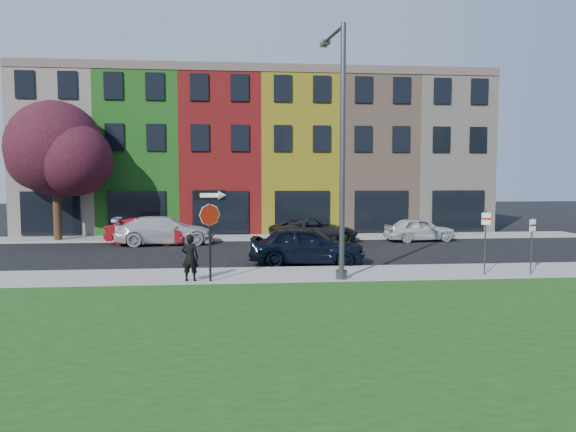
{
  "coord_description": "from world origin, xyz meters",
  "views": [
    {
      "loc": [
        -3.75,
        -15.28,
        3.58
      ],
      "look_at": [
        -1.99,
        4.0,
        2.14
      ],
      "focal_mm": 32.0,
      "sensor_mm": 36.0,
      "label": 1
    }
  ],
  "objects": [
    {
      "name": "ground",
      "position": [
        0.0,
        0.0,
        0.0
      ],
      "size": [
        120.0,
        120.0,
        0.0
      ],
      "primitive_type": "plane",
      "color": "black",
      "rests_on": "ground"
    },
    {
      "name": "sidewalk_near",
      "position": [
        2.0,
        3.0,
        0.06
      ],
      "size": [
        40.0,
        3.0,
        0.12
      ],
      "primitive_type": "cube",
      "color": "gray",
      "rests_on": "ground"
    },
    {
      "name": "sidewalk_far",
      "position": [
        -3.0,
        15.0,
        0.06
      ],
      "size": [
        40.0,
        2.4,
        0.12
      ],
      "primitive_type": "cube",
      "color": "gray",
      "rests_on": "ground"
    },
    {
      "name": "rowhouse_block",
      "position": [
        -2.5,
        21.18,
        4.99
      ],
      "size": [
        30.0,
        10.12,
        10.0
      ],
      "color": "beige",
      "rests_on": "ground"
    },
    {
      "name": "stop_sign",
      "position": [
        -4.8,
        1.88,
        2.3
      ],
      "size": [
        1.05,
        0.16,
        3.06
      ],
      "rotation": [
        0.0,
        0.0,
        0.11
      ],
      "color": "black",
      "rests_on": "sidewalk_near"
    },
    {
      "name": "man",
      "position": [
        -5.47,
        2.01,
        0.91
      ],
      "size": [
        0.69,
        0.55,
        1.58
      ],
      "primitive_type": "imported",
      "rotation": [
        0.0,
        0.0,
        2.99
      ],
      "color": "black",
      "rests_on": "sidewalk_near"
    },
    {
      "name": "sedan_near",
      "position": [
        -1.05,
        5.56,
        0.8
      ],
      "size": [
        3.36,
        5.31,
        1.61
      ],
      "primitive_type": "imported",
      "rotation": [
        0.0,
        0.0,
        1.41
      ],
      "color": "black",
      "rests_on": "ground"
    },
    {
      "name": "parked_car_red",
      "position": [
        -8.78,
        12.89,
        0.72
      ],
      "size": [
        3.25,
        4.97,
        1.44
      ],
      "primitive_type": "imported",
      "rotation": [
        0.0,
        0.0,
        1.37
      ],
      "color": "maroon",
      "rests_on": "ground"
    },
    {
      "name": "parked_car_silver",
      "position": [
        -7.88,
        12.7,
        0.77
      ],
      "size": [
        3.32,
        5.76,
        1.53
      ],
      "primitive_type": "imported",
      "rotation": [
        0.0,
        0.0,
        1.68
      ],
      "color": "silver",
      "rests_on": "ground"
    },
    {
      "name": "parked_car_dark",
      "position": [
        0.26,
        12.65,
        0.68
      ],
      "size": [
        4.39,
        5.87,
        1.36
      ],
      "primitive_type": "imported",
      "rotation": [
        0.0,
        0.0,
        1.8
      ],
      "color": "black",
      "rests_on": "ground"
    },
    {
      "name": "parked_car_white",
      "position": [
        6.33,
        12.88,
        0.67
      ],
      "size": [
        2.53,
        4.34,
        1.35
      ],
      "primitive_type": "imported",
      "rotation": [
        0.0,
        0.0,
        1.69
      ],
      "color": "silver",
      "rests_on": "ground"
    },
    {
      "name": "street_lamp",
      "position": [
        -0.36,
        2.1,
        4.46
      ],
      "size": [
        0.64,
        2.57,
        8.6
      ],
      "rotation": [
        0.0,
        0.0,
        0.13
      ],
      "color": "#4A4C50",
      "rests_on": "sidewalk_near"
    },
    {
      "name": "parking_sign_a",
      "position": [
        4.91,
        2.15,
        1.57
      ],
      "size": [
        0.32,
        0.1,
        2.34
      ],
      "rotation": [
        0.0,
        0.0,
        -0.13
      ],
      "color": "#4A4C50",
      "rests_on": "sidewalk_near"
    },
    {
      "name": "parking_sign_b",
      "position": [
        6.55,
        1.98,
        1.43
      ],
      "size": [
        0.3,
        0.16,
        2.08
      ],
      "rotation": [
        0.0,
        0.0,
        0.42
      ],
      "color": "#4A4C50",
      "rests_on": "sidewalk_near"
    },
    {
      "name": "tree_purple",
      "position": [
        -13.93,
        14.51,
        5.09
      ],
      "size": [
        6.3,
        5.51,
        7.73
      ],
      "color": "#311F10",
      "rests_on": "sidewalk_far"
    }
  ]
}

